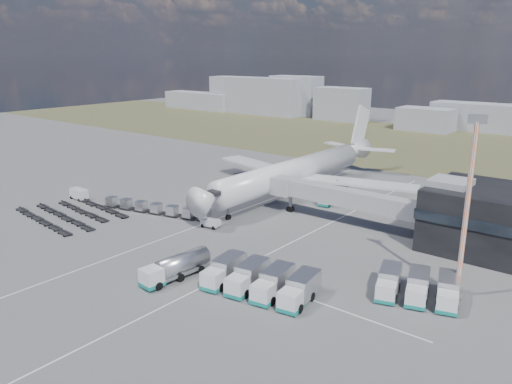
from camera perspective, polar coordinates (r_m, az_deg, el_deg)
The scene contains 15 objects.
ground at distance 88.22m, azimuth -7.09°, elevation -4.64°, with size 420.00×420.00×0.00m, color #565659.
grass_strip at distance 180.22m, azimuth 18.84°, elevation 5.10°, with size 420.00×90.00×0.01m, color #4E4B2E.
lane_markings at distance 84.03m, azimuth -0.93°, elevation -5.56°, with size 47.12×110.00×0.01m.
jet_bridge at distance 92.78m, azimuth 8.88°, elevation -0.40°, with size 30.30×3.80×7.05m.
airliner at distance 110.66m, azimuth 4.87°, elevation 2.47°, with size 51.59×64.53×17.62m.
skyline at distance 216.91m, azimuth 21.19°, elevation 8.55°, with size 318.55×25.47×19.36m.
fuel_tanker at distance 70.82m, azimuth -9.17°, elevation -8.46°, with size 3.63×10.79×3.42m.
pushback_tug at distance 90.33m, azimuth -5.20°, elevation -3.59°, with size 3.31×1.86×1.49m, color silver.
utility_van at distance 113.32m, azimuth -19.57°, elevation -0.23°, with size 4.42×2.00×2.35m, color silver.
catering_truck at distance 104.51m, azimuth 8.27°, elevation -0.64°, with size 3.31×6.21×2.71m.
service_trucks_near at distance 66.25m, azimuth 0.47°, elevation -10.02°, with size 15.09×9.79×3.13m.
service_trucks_far at distance 67.93m, azimuth 18.00°, elevation -10.25°, with size 11.50×9.91×2.98m.
uld_row at distance 99.00m, azimuth -11.31°, elevation -1.85°, with size 24.50×7.85×1.92m.
baggage_dollies at distance 103.15m, azimuth -20.42°, elevation -2.31°, with size 23.14×15.18×0.68m.
floodlight_mast at distance 66.60m, azimuth 22.94°, elevation -1.89°, with size 2.24×1.81×23.45m.
Camera 1 is at (59.84, -57.26, 30.39)m, focal length 35.00 mm.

